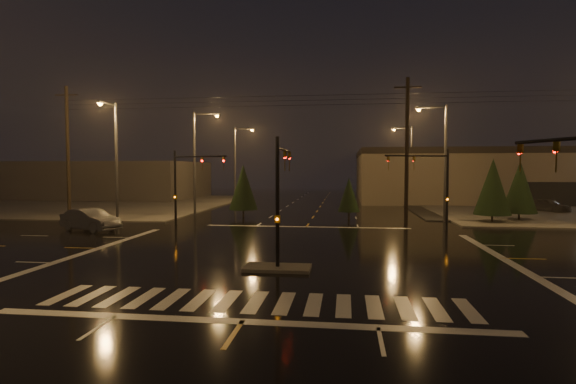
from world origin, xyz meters
TOP-DOWN VIEW (x-y plane):
  - ground at (0.00, 0.00)m, footprint 140.00×140.00m
  - sidewalk_nw at (-30.00, 30.00)m, footprint 36.00×36.00m
  - median_island at (0.00, -4.00)m, footprint 3.00×1.60m
  - crosswalk at (0.00, -9.00)m, footprint 15.00×2.60m
  - stop_bar_near at (0.00, -11.00)m, footprint 16.00×0.50m
  - stop_bar_far at (0.00, 11.00)m, footprint 16.00×0.50m
  - retail_building at (35.00, 45.99)m, footprint 60.20×28.30m
  - commercial_block at (-35.00, 42.00)m, footprint 30.00×18.00m
  - signal_mast_median at (0.00, -3.07)m, footprint 0.25×4.59m
  - signal_mast_ne at (9.50, 10.14)m, footprint 4.84×1.86m
  - signal_mast_nw at (-9.50, 10.14)m, footprint 4.84×1.86m
  - streetlight_1 at (-11.18, 18.00)m, footprint 2.77×0.32m
  - streetlight_2 at (-11.18, 34.00)m, footprint 2.77×0.32m
  - streetlight_3 at (11.18, 16.00)m, footprint 2.77×0.32m
  - streetlight_4 at (11.18, 36.00)m, footprint 2.77×0.32m
  - streetlight_5 at (-16.00, 11.18)m, footprint 0.32×2.77m
  - utility_pole_0 at (-22.00, 14.00)m, footprint 2.20×0.32m
  - utility_pole_1 at (8.00, 14.00)m, footprint 2.20×0.32m
  - conifer_0 at (15.27, 15.56)m, footprint 3.02×3.02m
  - conifer_1 at (18.09, 17.41)m, footprint 2.90×2.90m
  - conifer_3 at (-6.56, 17.49)m, footprint 2.72×2.72m
  - conifer_4 at (3.32, 16.67)m, footprint 1.96×1.96m
  - car_parked at (24.07, 26.00)m, footprint 3.79×4.65m
  - car_crossing at (-15.52, 6.70)m, footprint 5.25×3.56m

SIDE VIEW (x-z plane):
  - ground at x=0.00m, z-range 0.00..0.00m
  - crosswalk at x=0.00m, z-range 0.00..0.01m
  - stop_bar_near at x=0.00m, z-range 0.00..0.01m
  - stop_bar_far at x=0.00m, z-range 0.00..0.01m
  - sidewalk_nw at x=-30.00m, z-range 0.00..0.12m
  - median_island at x=0.00m, z-range 0.00..0.15m
  - car_parked at x=24.07m, z-range 0.00..1.49m
  - car_crossing at x=-15.52m, z-range 0.00..1.64m
  - conifer_4 at x=3.32m, z-range 0.35..4.11m
  - commercial_block at x=-35.00m, z-range 0.00..5.60m
  - conifer_3 at x=-6.56m, z-range 0.35..5.30m
  - conifer_1 at x=18.09m, z-range 0.35..5.58m
  - conifer_0 at x=15.27m, z-range 0.35..5.77m
  - signal_mast_median at x=0.00m, z-range 0.75..6.75m
  - signal_mast_ne at x=9.50m, z-range 0.79..6.79m
  - signal_mast_nw at x=-9.50m, z-range 0.79..6.79m
  - retail_building at x=35.00m, z-range 0.24..7.44m
  - streetlight_1 at x=-11.18m, z-range 0.80..10.80m
  - streetlight_2 at x=-11.18m, z-range 0.80..10.80m
  - streetlight_3 at x=11.18m, z-range 0.80..10.80m
  - streetlight_4 at x=11.18m, z-range 0.80..10.80m
  - streetlight_5 at x=-16.00m, z-range 0.80..10.80m
  - utility_pole_0 at x=-22.00m, z-range 0.13..12.13m
  - utility_pole_1 at x=8.00m, z-range 0.13..12.13m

